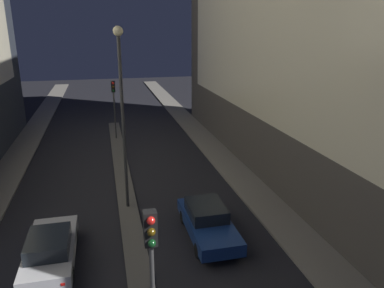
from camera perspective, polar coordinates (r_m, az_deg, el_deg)
The scene contains 6 objects.
median_strip at distance 22.39m, azimuth -10.23°, elevation -6.51°, with size 0.97×31.25×0.11m.
traffic_light_near at distance 9.63m, azimuth -6.17°, elevation -17.01°, with size 0.32×0.42×4.78m.
traffic_light_mid at distance 31.17m, azimuth -11.84°, elevation 7.05°, with size 0.32×0.42×4.78m.
street_lamp at distance 18.23m, azimuth -10.66°, elevation 7.03°, with size 0.47×0.47×8.98m.
car_left_lane at distance 16.18m, azimuth -20.77°, elevation -14.73°, with size 1.82×4.55×1.44m.
car_right_lane at distance 17.09m, azimuth 2.40°, elevation -11.66°, with size 1.85×4.68×1.43m.
Camera 1 is at (-0.89, -3.86, 9.04)m, focal length 35.00 mm.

